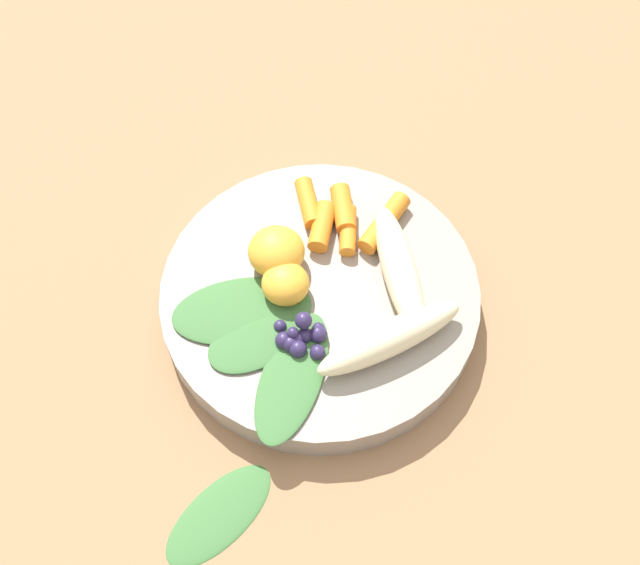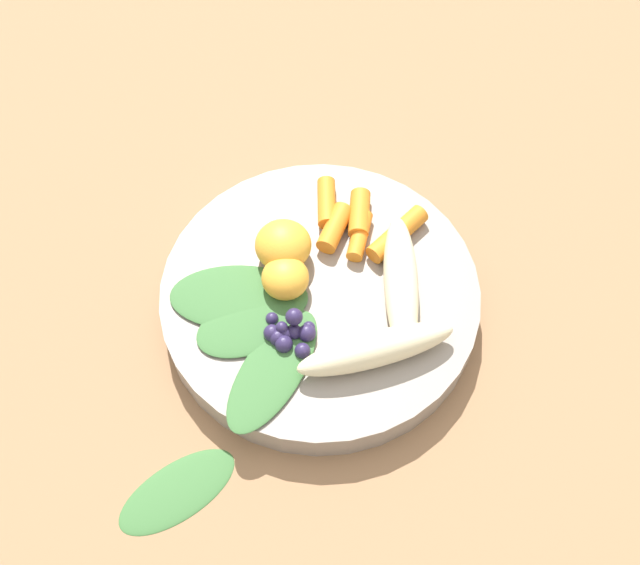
{
  "view_description": "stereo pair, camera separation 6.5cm",
  "coord_description": "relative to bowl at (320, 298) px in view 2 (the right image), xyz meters",
  "views": [
    {
      "loc": [
        0.34,
        0.01,
        0.6
      ],
      "look_at": [
        0.0,
        0.0,
        0.04
      ],
      "focal_mm": 43.01,
      "sensor_mm": 36.0,
      "label": 1
    },
    {
      "loc": [
        0.33,
        0.07,
        0.6
      ],
      "look_at": [
        0.0,
        0.0,
        0.04
      ],
      "focal_mm": 43.01,
      "sensor_mm": 36.0,
      "label": 2
    }
  ],
  "objects": [
    {
      "name": "blueberry_pile",
      "position": [
        0.05,
        -0.01,
        0.02
      ],
      "size": [
        0.04,
        0.04,
        0.03
      ],
      "color": "#2D234C",
      "rests_on": "bowl"
    },
    {
      "name": "orange_segment_far",
      "position": [
        -0.02,
        -0.04,
        0.03
      ],
      "size": [
        0.05,
        0.05,
        0.04
      ],
      "primitive_type": "ellipsoid",
      "color": "#F4A833",
      "rests_on": "bowl"
    },
    {
      "name": "kale_leaf_stray",
      "position": [
        0.19,
        -0.07,
        -0.01
      ],
      "size": [
        0.11,
        0.1,
        0.01
      ],
      "primitive_type": "ellipsoid",
      "rotation": [
        0.0,
        0.0,
        5.54
      ],
      "color": "#3D7038",
      "rests_on": "ground_plane"
    },
    {
      "name": "carrot_mid_right",
      "position": [
        -0.08,
        0.02,
        0.02
      ],
      "size": [
        0.05,
        0.02,
        0.02
      ],
      "primitive_type": "cylinder",
      "rotation": [
        0.0,
        1.57,
        3.29
      ],
      "color": "orange",
      "rests_on": "bowl"
    },
    {
      "name": "banana_peeled_right",
      "position": [
        0.05,
        0.06,
        0.03
      ],
      "size": [
        0.09,
        0.13,
        0.03
      ],
      "primitive_type": "ellipsoid",
      "rotation": [
        0.0,
        0.0,
        2.08
      ],
      "color": "beige",
      "rests_on": "bowl"
    },
    {
      "name": "carrot_small",
      "position": [
        -0.09,
        -0.01,
        0.02
      ],
      "size": [
        0.05,
        0.03,
        0.02
      ],
      "primitive_type": "cylinder",
      "rotation": [
        0.0,
        1.57,
        3.38
      ],
      "color": "orange",
      "rests_on": "bowl"
    },
    {
      "name": "ground_plane",
      "position": [
        0.0,
        0.0,
        -0.02
      ],
      "size": [
        2.4,
        2.4,
        0.0
      ],
      "primitive_type": "plane",
      "color": "#99704C"
    },
    {
      "name": "kale_leaf_left",
      "position": [
        0.02,
        -0.07,
        0.02
      ],
      "size": [
        0.09,
        0.13,
        0.01
      ],
      "primitive_type": "ellipsoid",
      "rotation": [
        0.0,
        0.0,
        4.91
      ],
      "color": "#3D7038",
      "rests_on": "bowl"
    },
    {
      "name": "banana_peeled_left",
      "position": [
        -0.01,
        0.07,
        0.03
      ],
      "size": [
        0.13,
        0.06,
        0.03
      ],
      "primitive_type": "ellipsoid",
      "rotation": [
        0.0,
        0.0,
        3.36
      ],
      "color": "beige",
      "rests_on": "bowl"
    },
    {
      "name": "carrot_front",
      "position": [
        -0.06,
        0.06,
        0.02
      ],
      "size": [
        0.06,
        0.05,
        0.02
      ],
      "primitive_type": "cylinder",
      "rotation": [
        0.0,
        1.57,
        2.6
      ],
      "color": "orange",
      "rests_on": "bowl"
    },
    {
      "name": "carrot_mid_left",
      "position": [
        -0.06,
        0.02,
        0.02
      ],
      "size": [
        0.05,
        0.01,
        0.01
      ],
      "primitive_type": "cylinder",
      "rotation": [
        0.0,
        1.57,
        3.13
      ],
      "color": "orange",
      "rests_on": "bowl"
    },
    {
      "name": "bowl",
      "position": [
        0.0,
        0.0,
        0.0
      ],
      "size": [
        0.28,
        0.28,
        0.03
      ],
      "primitive_type": "cylinder",
      "color": "gray",
      "rests_on": "ground_plane"
    },
    {
      "name": "orange_segment_near",
      "position": [
        0.01,
        -0.03,
        0.03
      ],
      "size": [
        0.04,
        0.04,
        0.03
      ],
      "primitive_type": "ellipsoid",
      "color": "#F4A833",
      "rests_on": "bowl"
    },
    {
      "name": "kale_leaf_right",
      "position": [
        0.05,
        -0.05,
        0.02
      ],
      "size": [
        0.1,
        0.11,
        0.01
      ],
      "primitive_type": "ellipsoid",
      "rotation": [
        0.0,
        0.0,
        5.36
      ],
      "color": "#3D7038",
      "rests_on": "bowl"
    },
    {
      "name": "kale_leaf_rear",
      "position": [
        0.08,
        -0.02,
        0.02
      ],
      "size": [
        0.13,
        0.08,
        0.01
      ],
      "primitive_type": "ellipsoid",
      "rotation": [
        0.0,
        0.0,
        6.02
      ],
      "color": "#3D7038",
      "rests_on": "bowl"
    },
    {
      "name": "carrot_rear",
      "position": [
        -0.06,
        0.0,
        0.02
      ],
      "size": [
        0.05,
        0.02,
        0.02
      ],
      "primitive_type": "cylinder",
      "rotation": [
        0.0,
        1.57,
        2.99
      ],
      "color": "orange",
      "rests_on": "bowl"
    }
  ]
}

